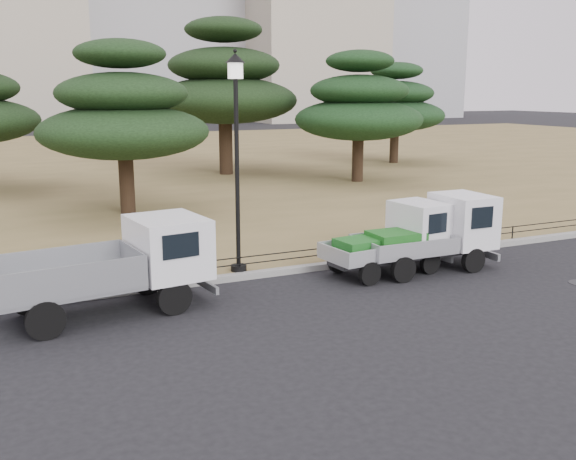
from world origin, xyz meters
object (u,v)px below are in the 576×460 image
truck_kei_rear (434,233)px  street_lamp (236,127)px  truck_kei_front (395,239)px  truck_large (115,263)px

truck_kei_rear → street_lamp: 5.89m
truck_kei_front → street_lamp: size_ratio=0.65×
truck_kei_front → truck_kei_rear: size_ratio=0.94×
truck_large → truck_kei_rear: bearing=-7.9°
truck_large → truck_kei_front: (7.15, 0.18, -0.20)m
truck_kei_rear → truck_kei_front: bearing=170.2°
truck_large → street_lamp: 4.51m
truck_large → street_lamp: (3.30, 1.46, 2.70)m
truck_large → truck_kei_rear: (8.26, -0.02, -0.11)m
truck_kei_rear → street_lamp: size_ratio=0.69×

